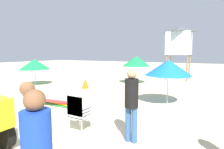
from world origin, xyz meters
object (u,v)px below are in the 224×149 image
at_px(lifeguard_near_center, 131,100).
at_px(beach_umbrella_mid, 168,68).
at_px(stacked_plastic_chairs, 78,109).
at_px(traffic_cone_near, 85,83).
at_px(lifeguard_near_right, 29,127).
at_px(beach_umbrella_left, 35,64).
at_px(lifeguard_tower, 179,41).
at_px(surfboard_pile, 59,103).
at_px(beach_umbrella_far, 136,61).

distance_m(lifeguard_near_center, beach_umbrella_mid, 3.79).
height_order(stacked_plastic_chairs, traffic_cone_near, stacked_plastic_chairs).
bearing_deg(lifeguard_near_right, stacked_plastic_chairs, 108.02).
bearing_deg(beach_umbrella_left, lifeguard_near_center, -24.51).
bearing_deg(stacked_plastic_chairs, lifeguard_tower, 87.57).
bearing_deg(lifeguard_near_center, traffic_cone_near, 137.23).
xyz_separation_m(surfboard_pile, beach_umbrella_far, (0.61, 6.67, 1.46)).
height_order(surfboard_pile, lifeguard_near_center, lifeguard_near_center).
distance_m(lifeguard_near_right, beach_umbrella_mid, 5.92).
bearing_deg(stacked_plastic_chairs, beach_umbrella_mid, 70.42).
distance_m(lifeguard_tower, beach_umbrella_far, 4.52).
relative_size(lifeguard_near_right, traffic_cone_near, 2.86).
bearing_deg(lifeguard_near_right, traffic_cone_near, 122.18).
xyz_separation_m(lifeguard_near_right, beach_umbrella_left, (-7.96, 6.09, 0.43)).
bearing_deg(beach_umbrella_left, stacked_plastic_chairs, -30.02).
xyz_separation_m(lifeguard_near_right, beach_umbrella_far, (-2.26, 9.98, 0.61)).
relative_size(beach_umbrella_left, beach_umbrella_far, 0.99).
relative_size(beach_umbrella_left, beach_umbrella_mid, 1.03).
xyz_separation_m(lifeguard_near_right, lifeguard_tower, (-0.10, 13.62, 2.17)).
bearing_deg(lifeguard_near_right, lifeguard_near_center, 68.30).
bearing_deg(beach_umbrella_mid, lifeguard_near_center, -90.01).
relative_size(stacked_plastic_chairs, lifeguard_near_center, 0.63).
bearing_deg(beach_umbrella_left, beach_umbrella_mid, -1.66).
bearing_deg(beach_umbrella_far, beach_umbrella_mid, -53.30).
distance_m(lifeguard_near_center, traffic_cone_near, 7.00).
height_order(beach_umbrella_left, beach_umbrella_mid, beach_umbrella_mid).
height_order(lifeguard_near_right, beach_umbrella_far, beach_umbrella_far).
bearing_deg(surfboard_pile, beach_umbrella_mid, 34.30).
bearing_deg(surfboard_pile, lifeguard_near_center, -18.33).
height_order(beach_umbrella_mid, beach_umbrella_far, beach_umbrella_far).
xyz_separation_m(beach_umbrella_far, traffic_cone_near, (-2.02, -3.17, -1.28)).
height_order(stacked_plastic_chairs, beach_umbrella_mid, beach_umbrella_mid).
bearing_deg(beach_umbrella_mid, beach_umbrella_left, 178.34).
xyz_separation_m(lifeguard_near_center, beach_umbrella_left, (-8.79, 4.01, 0.38)).
distance_m(surfboard_pile, traffic_cone_near, 3.78).
height_order(lifeguard_near_right, beach_umbrella_left, beach_umbrella_left).
bearing_deg(surfboard_pile, stacked_plastic_chairs, -32.95).
bearing_deg(traffic_cone_near, lifeguard_tower, 58.41).
bearing_deg(stacked_plastic_chairs, traffic_cone_near, 126.53).
bearing_deg(surfboard_pile, lifeguard_tower, 74.93).
relative_size(lifeguard_near_center, beach_umbrella_mid, 0.93).
xyz_separation_m(stacked_plastic_chairs, lifeguard_tower, (0.50, 11.80, 2.48)).
distance_m(stacked_plastic_chairs, beach_umbrella_left, 8.54).
bearing_deg(lifeguard_near_center, lifeguard_tower, 94.57).
height_order(lifeguard_near_center, lifeguard_tower, lifeguard_tower).
bearing_deg(beach_umbrella_mid, surfboard_pile, -145.70).
bearing_deg(beach_umbrella_mid, beach_umbrella_far, 126.70).
xyz_separation_m(beach_umbrella_left, traffic_cone_near, (3.68, 0.72, -1.10)).
height_order(surfboard_pile, lifeguard_near_right, lifeguard_near_right).
distance_m(beach_umbrella_left, beach_umbrella_mid, 8.79).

